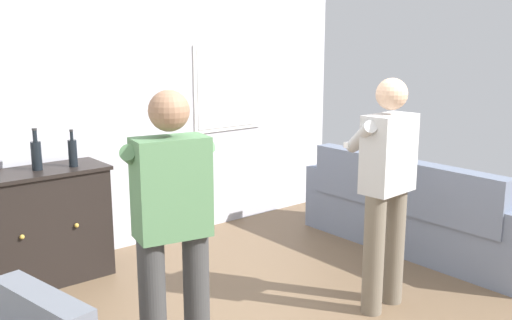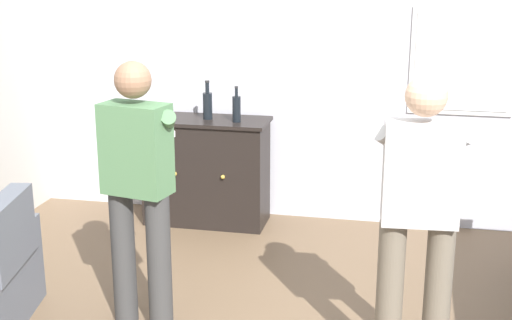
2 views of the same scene
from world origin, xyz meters
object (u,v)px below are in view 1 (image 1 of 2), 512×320
(bottle_wine_green, at_px, (73,152))
(person_standing_right, at_px, (386,183))
(sideboard_cabinet, at_px, (40,227))
(bottle_liquor_amber, at_px, (36,154))
(person_standing_left, at_px, (172,225))
(couch, at_px, (411,215))

(bottle_wine_green, height_order, person_standing_right, person_standing_right)
(sideboard_cabinet, distance_m, bottle_liquor_amber, 0.59)
(bottle_liquor_amber, xyz_separation_m, person_standing_left, (0.09, -1.86, -0.12))
(couch, xyz_separation_m, bottle_liquor_amber, (-2.87, 1.48, 0.71))
(sideboard_cabinet, relative_size, bottle_liquor_amber, 3.29)
(couch, distance_m, bottle_wine_green, 3.04)
(sideboard_cabinet, distance_m, person_standing_left, 1.92)
(couch, bearing_deg, bottle_wine_green, 151.42)
(sideboard_cabinet, bearing_deg, person_standing_right, -48.78)
(person_standing_right, bearing_deg, bottle_liquor_amber, 130.83)
(couch, bearing_deg, sideboard_cabinet, 153.01)
(bottle_wine_green, height_order, bottle_liquor_amber, bottle_liquor_amber)
(person_standing_right, bearing_deg, sideboard_cabinet, 131.22)
(sideboard_cabinet, xyz_separation_m, bottle_liquor_amber, (0.02, 0.00, 0.59))
(person_standing_left, distance_m, person_standing_right, 1.66)
(bottle_wine_green, distance_m, bottle_liquor_amber, 0.27)
(person_standing_left, relative_size, person_standing_right, 1.00)
(couch, bearing_deg, person_standing_left, -172.02)
(bottle_liquor_amber, bearing_deg, bottle_wine_green, -12.48)
(person_standing_left, bearing_deg, bottle_wine_green, 84.47)
(couch, relative_size, sideboard_cabinet, 2.12)
(couch, xyz_separation_m, person_standing_left, (-2.77, -0.39, 0.59))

